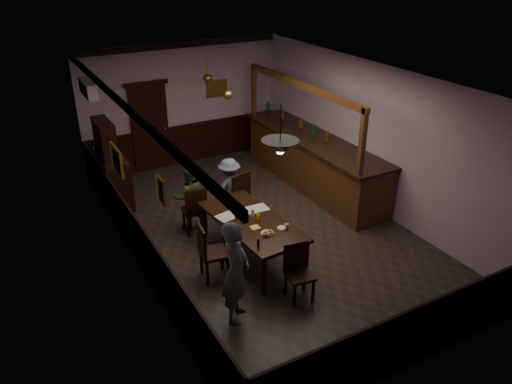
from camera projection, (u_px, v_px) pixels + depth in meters
room at (264, 160)px, 9.08m from camera, size 5.01×8.01×3.01m
dining_table at (251, 223)px, 8.64m from camera, size 1.14×2.26×0.75m
chair_far_left at (195, 208)px, 9.44m from camera, size 0.46×0.46×0.97m
chair_far_right at (237, 194)px, 9.86m from camera, size 0.56×0.56×1.06m
chair_near at (298, 269)px, 7.73m from camera, size 0.45×0.45×0.92m
chair_side at (209, 250)px, 8.11m from camera, size 0.50×0.50×1.02m
person_standing at (236, 272)px, 7.13m from camera, size 0.67×0.70×1.62m
person_seated_left at (189, 197)px, 9.61m from camera, size 0.67×0.54×1.31m
person_seated_right at (229, 187)px, 10.06m from camera, size 0.87×0.60×1.24m
newspaper_left at (228, 216)px, 8.72m from camera, size 0.47×0.38×0.01m
newspaper_right at (256, 209)px, 8.96m from camera, size 0.43×0.32×0.01m
napkin at (255, 227)px, 8.38m from camera, size 0.16×0.16×0.00m
saucer at (282, 228)px, 8.35m from camera, size 0.15×0.15×0.01m
coffee_cup at (287, 226)px, 8.33m from camera, size 0.09×0.09×0.07m
pastry_plate at (267, 233)px, 8.19m from camera, size 0.22×0.22×0.01m
pastry_ring_a at (266, 234)px, 8.13m from camera, size 0.13×0.13×0.04m
pastry_ring_b at (270, 232)px, 8.17m from camera, size 0.13×0.13×0.04m
soda_can at (258, 218)px, 8.56m from camera, size 0.07×0.07×0.12m
beer_glass at (236, 217)px, 8.50m from camera, size 0.06×0.06×0.20m
water_glass at (253, 213)px, 8.66m from camera, size 0.06×0.06×0.15m
pepper_mill at (258, 242)px, 7.82m from camera, size 0.04×0.04×0.14m
sideboard at (111, 170)px, 10.53m from camera, size 0.50×1.39×1.83m
bar_counter at (313, 161)px, 11.29m from camera, size 1.02×4.39×2.46m
door_back at (150, 129)px, 11.99m from camera, size 0.90×0.06×2.10m
ac_unit at (88, 89)px, 9.90m from camera, size 0.20×0.85×0.30m
picture_left_small at (161, 190)px, 6.47m from camera, size 0.04×0.28×0.36m
picture_left_large at (117, 160)px, 8.55m from camera, size 0.04×0.62×0.48m
picture_back at (217, 88)px, 12.44m from camera, size 0.55×0.04×0.42m
pendant_iron at (280, 147)px, 7.30m from camera, size 0.56×0.56×0.76m
pendant_brass_mid at (228, 95)px, 10.08m from camera, size 0.20×0.20×0.81m
pendant_brass_far at (207, 78)px, 11.31m from camera, size 0.20×0.20×0.81m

